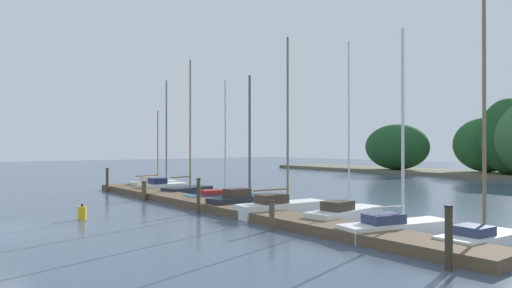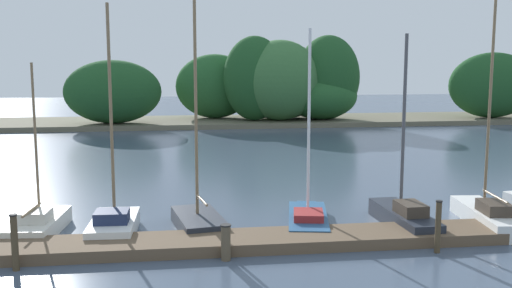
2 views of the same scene
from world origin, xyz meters
TOP-DOWN VIEW (x-y plane):
  - dock_pier at (0.00, 9.43)m, footprint 26.44×1.80m
  - far_shore at (2.06, 42.29)m, footprint 59.19×8.37m
  - sailboat_0 at (-11.62, 11.81)m, footprint 1.67×3.61m
  - sailboat_1 at (-9.13, 11.25)m, footprint 1.50×3.35m
  - sailboat_2 at (-6.42, 11.57)m, footprint 1.86×3.37m
  - sailboat_3 at (-2.67, 11.52)m, footprint 2.01×4.23m
  - sailboat_4 at (0.46, 10.85)m, footprint 1.19×4.22m
  - sailboat_5 at (3.38, 10.68)m, footprint 1.54×4.52m
  - mooring_piling_0 at (-11.45, 8.28)m, footprint 0.21×0.21m
  - mooring_piling_1 at (-5.76, 8.33)m, footprint 0.31×0.31m
  - mooring_piling_2 at (0.47, 8.15)m, footprint 0.19×0.19m

SIDE VIEW (x-z plane):
  - dock_pier at x=0.00m, z-range 0.00..0.35m
  - sailboat_3 at x=-2.67m, z-range -3.02..3.64m
  - sailboat_0 at x=-11.62m, z-range -2.42..3.12m
  - sailboat_2 at x=-6.42m, z-range -3.78..4.58m
  - sailboat_1 at x=-9.13m, z-range -3.27..4.11m
  - sailboat_5 at x=3.38m, z-range -3.46..4.31m
  - sailboat_4 at x=0.46m, z-range -2.81..3.67m
  - mooring_piling_1 at x=-5.76m, z-range 0.01..1.05m
  - mooring_piling_0 at x=-11.45m, z-range 0.01..1.57m
  - mooring_piling_2 at x=0.47m, z-range 0.01..1.58m
  - far_shore at x=2.06m, z-range -0.84..6.73m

